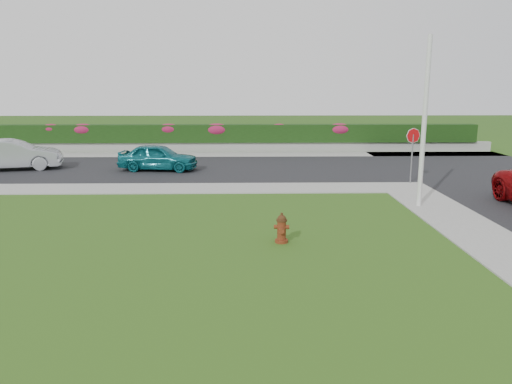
{
  "coord_description": "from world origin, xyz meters",
  "views": [
    {
      "loc": [
        0.54,
        -10.67,
        4.04
      ],
      "look_at": [
        0.85,
        4.1,
        0.9
      ],
      "focal_mm": 35.0,
      "sensor_mm": 36.0,
      "label": 1
    }
  ],
  "objects_px": {
    "sedan_teal": "(158,157)",
    "sedan_silver": "(13,155)",
    "fire_hydrant": "(282,229)",
    "stop_sign": "(413,143)",
    "utility_pole": "(424,123)"
  },
  "relations": [
    {
      "from": "sedan_silver",
      "to": "stop_sign",
      "type": "xyz_separation_m",
      "value": [
        18.3,
        -3.77,
        0.95
      ]
    },
    {
      "from": "sedan_teal",
      "to": "sedan_silver",
      "type": "xyz_separation_m",
      "value": [
        -7.1,
        0.34,
        0.09
      ]
    },
    {
      "from": "stop_sign",
      "to": "utility_pole",
      "type": "bearing_deg",
      "value": -96.35
    },
    {
      "from": "sedan_teal",
      "to": "stop_sign",
      "type": "relative_size",
      "value": 1.6
    },
    {
      "from": "fire_hydrant",
      "to": "sedan_teal",
      "type": "xyz_separation_m",
      "value": [
        -5.17,
        11.43,
        0.3
      ]
    },
    {
      "from": "sedan_teal",
      "to": "sedan_silver",
      "type": "bearing_deg",
      "value": 94.19
    },
    {
      "from": "sedan_teal",
      "to": "fire_hydrant",
      "type": "bearing_deg",
      "value": -148.75
    },
    {
      "from": "fire_hydrant",
      "to": "sedan_teal",
      "type": "height_order",
      "value": "sedan_teal"
    },
    {
      "from": "fire_hydrant",
      "to": "sedan_teal",
      "type": "distance_m",
      "value": 12.54
    },
    {
      "from": "fire_hydrant",
      "to": "sedan_silver",
      "type": "bearing_deg",
      "value": 141.73
    },
    {
      "from": "utility_pole",
      "to": "stop_sign",
      "type": "xyz_separation_m",
      "value": [
        1.04,
        4.08,
        -1.11
      ]
    },
    {
      "from": "fire_hydrant",
      "to": "stop_sign",
      "type": "distance_m",
      "value": 10.1
    },
    {
      "from": "sedan_silver",
      "to": "stop_sign",
      "type": "bearing_deg",
      "value": -115.84
    },
    {
      "from": "sedan_silver",
      "to": "fire_hydrant",
      "type": "bearing_deg",
      "value": -147.98
    },
    {
      "from": "fire_hydrant",
      "to": "sedan_silver",
      "type": "relative_size",
      "value": 0.18
    }
  ]
}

